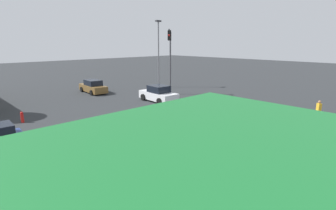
% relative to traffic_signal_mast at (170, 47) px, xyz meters
% --- Properties ---
extents(ground_plane, '(148.60, 148.60, 0.00)m').
position_rel_traffic_signal_mast_xyz_m(ground_plane, '(-6.22, -6.22, -5.51)').
color(ground_plane, '#2B2D30').
extents(crosswalk_markings, '(11.66, 8.20, 0.01)m').
position_rel_traffic_signal_mast_xyz_m(crosswalk_markings, '(-6.22, -13.76, -5.51)').
color(crosswalk_markings, silver).
rests_on(crosswalk_markings, ground_plane).
extents(traffic_signal_mast, '(5.16, 5.16, 7.27)m').
position_rel_traffic_signal_mast_xyz_m(traffic_signal_mast, '(0.00, 0.00, 0.00)').
color(traffic_signal_mast, '#47474C').
rests_on(traffic_signal_mast, ground_plane).
extents(car_1, '(2.15, 4.64, 1.57)m').
position_rel_traffic_signal_mast_xyz_m(car_1, '(-4.25, 8.95, -4.80)').
color(car_1, brown).
rests_on(car_1, ground_plane).
extents(car_2, '(1.97, 4.67, 1.49)m').
position_rel_traffic_signal_mast_xyz_m(car_2, '(-9.90, -11.90, -4.80)').
color(car_2, silver).
rests_on(car_2, ground_plane).
extents(car_3, '(4.74, 2.24, 1.59)m').
position_rel_traffic_signal_mast_xyz_m(car_3, '(-4.98, -7.96, -4.80)').
color(car_3, '#144728').
rests_on(car_3, ground_plane).
extents(car_4, '(2.31, 4.49, 1.66)m').
position_rel_traffic_signal_mast_xyz_m(car_4, '(-1.70, -0.06, -4.76)').
color(car_4, silver).
rests_on(car_4, ground_plane).
extents(pedestrian, '(0.40, 0.41, 1.70)m').
position_rel_traffic_signal_mast_xyz_m(pedestrian, '(2.27, -13.88, -4.56)').
color(pedestrian, '#38383D').
rests_on(pedestrian, ground_plane).
extents(street_light_pole_a, '(0.80, 0.36, 8.72)m').
position_rel_traffic_signal_mast_xyz_m(street_light_pole_a, '(4.20, 6.51, -0.34)').
color(street_light_pole_a, slate).
rests_on(street_light_pole_a, ground_plane).
extents(fire_hydrant, '(0.22, 0.22, 0.86)m').
position_rel_traffic_signal_mast_xyz_m(fire_hydrant, '(-14.09, 1.58, -5.09)').
color(fire_hydrant, red).
rests_on(fire_hydrant, ground_plane).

